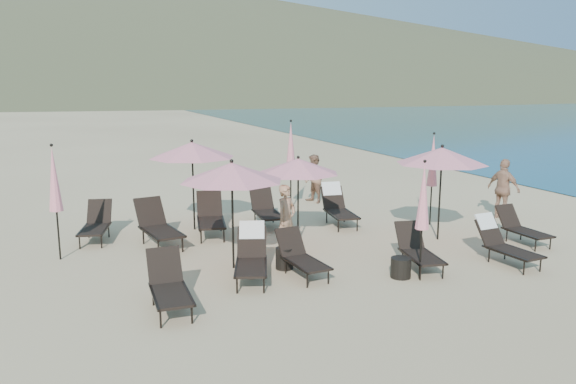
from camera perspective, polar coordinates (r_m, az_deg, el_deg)
name	(u,v)px	position (r m, az deg, el deg)	size (l,w,h in m)	color
ground	(390,268)	(12.28, 10.37, -7.64)	(800.00, 800.00, 0.00)	#D6BA8C
volcanic_headland	(210,41)	(322.75, -7.90, 14.91)	(690.00, 690.00, 55.00)	brown
lounger_0	(169,285)	(10.11, -12.00, -9.23)	(0.66, 1.63, 0.93)	black
lounger_1	(251,254)	(11.39, -3.74, -6.35)	(1.11, 1.76, 1.04)	black
lounger_2	(301,256)	(11.56, 1.32, -6.53)	(0.70, 1.55, 0.87)	black
lounger_3	(418,250)	(12.29, 13.06, -5.71)	(0.88, 1.62, 0.88)	black
lounger_4	(503,242)	(13.20, 21.01, -4.74)	(0.70, 1.62, 0.99)	black
lounger_5	(521,227)	(14.99, 22.63, -3.32)	(0.59, 1.49, 0.85)	black
lounger_6	(96,223)	(14.88, -18.92, -3.04)	(0.97, 1.70, 0.92)	black
lounger_7	(158,225)	(14.00, -13.08, -3.32)	(1.00, 1.93, 1.06)	black
lounger_8	(211,216)	(14.75, -7.87, -2.47)	(1.01, 1.88, 1.03)	black
lounger_9	(266,209)	(15.56, -2.22, -1.75)	(0.78, 1.74, 0.97)	black
lounger_10	(338,206)	(15.76, 5.05, -1.39)	(0.88, 1.81, 1.08)	black
umbrella_open_0	(232,172)	(11.68, -5.73, 2.02)	(2.18, 2.18, 2.35)	black
umbrella_open_1	(298,166)	(13.55, 1.04, 2.65)	(2.02, 2.02, 2.17)	black
umbrella_open_2	(442,156)	(14.33, 15.37, 3.57)	(2.24, 2.24, 2.41)	black
umbrella_open_3	(192,150)	(15.01, -9.72, 4.23)	(2.27, 2.27, 2.44)	black
umbrella_closed_0	(423,197)	(11.34, 13.58, -0.48)	(0.28, 0.28, 2.43)	black
umbrella_closed_1	(433,161)	(15.86, 14.50, 3.08)	(0.30, 0.30, 2.58)	black
umbrella_closed_2	(54,180)	(13.27, -22.67, 1.16)	(0.31, 0.31, 2.61)	black
umbrella_closed_3	(291,147)	(17.25, 0.29, 4.54)	(0.33, 0.33, 2.80)	black
side_table_0	(284,258)	(12.00, -0.36, -6.75)	(0.38, 0.38, 0.46)	black
side_table_1	(401,268)	(11.71, 11.38, -7.54)	(0.42, 0.42, 0.41)	black
beachgoer_a	(286,218)	(13.11, -0.17, -2.67)	(0.58, 0.38, 1.58)	tan
beachgoer_b	(314,179)	(18.46, 2.70, 1.35)	(0.77, 0.60, 1.59)	#8C6048
beachgoer_c	(504,189)	(17.42, 21.05, 0.30)	(1.03, 0.43, 1.75)	tan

